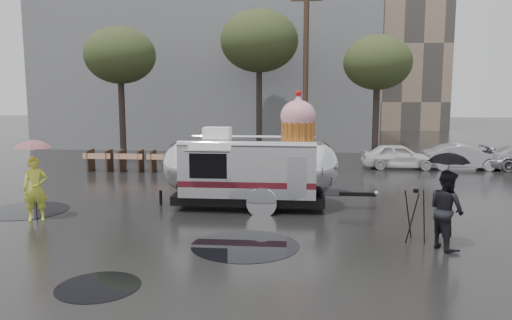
# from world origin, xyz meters

# --- Properties ---
(ground) EXTENTS (120.00, 120.00, 0.00)m
(ground) POSITION_xyz_m (0.00, 0.00, 0.00)
(ground) COLOR black
(ground) RESTS_ON ground
(puddles) EXTENTS (11.71, 10.86, 0.01)m
(puddles) POSITION_xyz_m (-1.81, 0.58, 0.01)
(puddles) COLOR black
(puddles) RESTS_ON ground
(grey_building) EXTENTS (22.00, 12.00, 13.00)m
(grey_building) POSITION_xyz_m (-4.00, 24.00, 6.50)
(grey_building) COLOR slate
(grey_building) RESTS_ON ground
(utility_pole) EXTENTS (1.60, 0.28, 9.00)m
(utility_pole) POSITION_xyz_m (2.50, 14.00, 4.62)
(utility_pole) COLOR #473323
(utility_pole) RESTS_ON ground
(tree_left) EXTENTS (3.64, 3.64, 6.95)m
(tree_left) POSITION_xyz_m (-7.00, 13.00, 5.48)
(tree_left) COLOR #382D26
(tree_left) RESTS_ON ground
(tree_mid) EXTENTS (4.20, 4.20, 8.03)m
(tree_mid) POSITION_xyz_m (0.00, 15.00, 6.34)
(tree_mid) COLOR #382D26
(tree_mid) RESTS_ON ground
(tree_right) EXTENTS (3.36, 3.36, 6.42)m
(tree_right) POSITION_xyz_m (6.00, 13.00, 5.06)
(tree_right) COLOR #382D26
(tree_right) RESTS_ON ground
(barricade_row) EXTENTS (4.30, 0.80, 1.00)m
(barricade_row) POSITION_xyz_m (-5.55, 9.96, 0.52)
(barricade_row) COLOR #473323
(barricade_row) RESTS_ON ground
(parked_cars) EXTENTS (13.20, 1.90, 1.50)m
(parked_cars) POSITION_xyz_m (11.78, 12.00, 0.72)
(parked_cars) COLOR silver
(parked_cars) RESTS_ON ground
(airstream_trailer) EXTENTS (7.10, 2.70, 3.82)m
(airstream_trailer) POSITION_xyz_m (0.74, 3.43, 1.34)
(airstream_trailer) COLOR silver
(airstream_trailer) RESTS_ON ground
(person_left) EXTENTS (0.79, 0.67, 1.87)m
(person_left) POSITION_xyz_m (-5.34, 1.18, 0.93)
(person_left) COLOR #CEDA3C
(person_left) RESTS_ON ground
(umbrella_pink) EXTENTS (1.22, 1.22, 2.38)m
(umbrella_pink) POSITION_xyz_m (-5.34, 1.18, 1.97)
(umbrella_pink) COLOR pink
(umbrella_pink) RESTS_ON ground
(person_right) EXTENTS (0.81, 1.03, 1.89)m
(person_right) POSITION_xyz_m (5.72, -0.47, 0.94)
(person_right) COLOR black
(person_right) RESTS_ON ground
(umbrella_black) EXTENTS (1.16, 1.16, 2.34)m
(umbrella_black) POSITION_xyz_m (5.72, -0.47, 1.94)
(umbrella_black) COLOR black
(umbrella_black) RESTS_ON ground
(tripod) EXTENTS (0.50, 0.56, 1.34)m
(tripod) POSITION_xyz_m (5.12, 0.06, 0.76)
(tripod) COLOR black
(tripod) RESTS_ON ground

